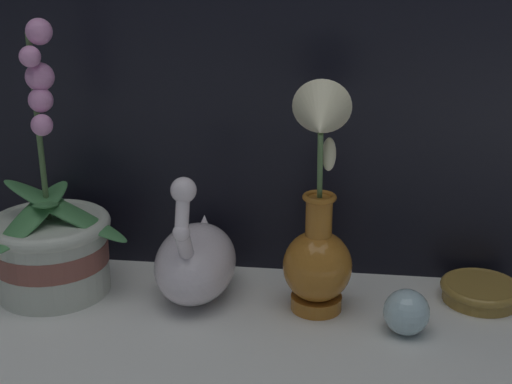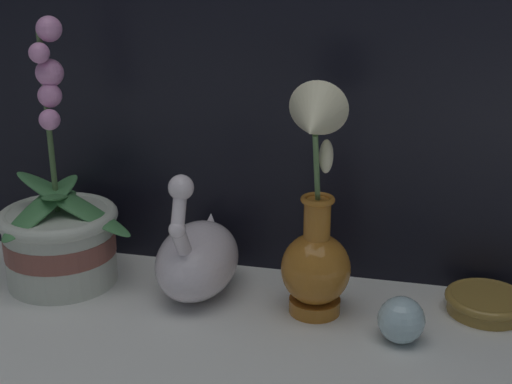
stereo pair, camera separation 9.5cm
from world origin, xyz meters
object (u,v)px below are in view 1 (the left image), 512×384
orchid_potted_plant (51,242)px  swan_figurine (196,259)px  glass_sphere (406,312)px  amber_dish (481,290)px  blue_vase (318,230)px

orchid_potted_plant → swan_figurine: (0.21, 0.01, -0.02)m
orchid_potted_plant → glass_sphere: (0.50, -0.06, -0.05)m
orchid_potted_plant → glass_sphere: bearing=-6.6°
orchid_potted_plant → glass_sphere: size_ratio=6.46×
swan_figurine → amber_dish: 0.40m
glass_sphere → swan_figurine: bearing=166.5°
glass_sphere → blue_vase: bearing=162.0°
orchid_potted_plant → blue_vase: orchid_potted_plant is taller
swan_figurine → orchid_potted_plant: bearing=-176.7°
swan_figurine → blue_vase: 0.19m
orchid_potted_plant → swan_figurine: 0.21m
blue_vase → amber_dish: (0.23, 0.06, -0.11)m
amber_dish → glass_sphere: bearing=-137.3°
blue_vase → amber_dish: 0.26m
orchid_potted_plant → blue_vase: size_ratio=1.20×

